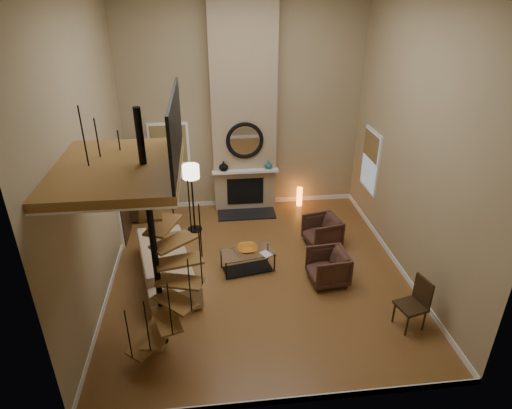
{
  "coord_description": "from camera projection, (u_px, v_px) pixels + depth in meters",
  "views": [
    {
      "loc": [
        -0.91,
        -7.48,
        5.43
      ],
      "look_at": [
        0.0,
        0.4,
        1.4
      ],
      "focal_mm": 30.57,
      "sensor_mm": 36.0,
      "label": 1
    }
  ],
  "objects": [
    {
      "name": "entry_door",
      "position": [
        121.0,
        197.0,
        10.0
      ],
      "size": [
        0.1,
        1.05,
        2.16
      ],
      "color": "white",
      "rests_on": "ground"
    },
    {
      "name": "vase_right",
      "position": [
        268.0,
        165.0,
        11.15
      ],
      "size": [
        0.2,
        0.2,
        0.21
      ],
      "primitive_type": "imported",
      "color": "#185456",
      "rests_on": "mantel"
    },
    {
      "name": "mantel",
      "position": [
        245.0,
        171.0,
        11.12
      ],
      "size": [
        1.7,
        0.18,
        0.06
      ],
      "primitive_type": "cube",
      "color": "white",
      "rests_on": "chimney_breast"
    },
    {
      "name": "window_back",
      "position": [
        169.0,
        151.0,
        11.1
      ],
      "size": [
        1.02,
        0.06,
        1.52
      ],
      "color": "white",
      "rests_on": "back_wall"
    },
    {
      "name": "ground",
      "position": [
        258.0,
        272.0,
        9.18
      ],
      "size": [
        6.0,
        6.5,
        0.01
      ],
      "primitive_type": "cube",
      "color": "olive",
      "rests_on": "ground"
    },
    {
      "name": "mirror_frame",
      "position": [
        245.0,
        141.0,
        10.81
      ],
      "size": [
        0.94,
        0.1,
        0.94
      ],
      "primitive_type": "torus",
      "rotation": [
        1.57,
        0.0,
        0.0
      ],
      "color": "black",
      "rests_on": "chimney_breast"
    },
    {
      "name": "spiral_stair",
      "position": [
        156.0,
        253.0,
        6.6
      ],
      "size": [
        1.47,
        1.47,
        4.06
      ],
      "color": "black",
      "rests_on": "ground"
    },
    {
      "name": "baseboard_front",
      "position": [
        285.0,
        401.0,
        6.28
      ],
      "size": [
        6.0,
        0.02,
        0.12
      ],
      "primitive_type": "cube",
      "color": "white",
      "rests_on": "ground"
    },
    {
      "name": "back_wall",
      "position": [
        243.0,
        105.0,
        10.81
      ],
      "size": [
        6.0,
        0.02,
        5.5
      ],
      "primitive_type": "cube",
      "color": "tan",
      "rests_on": "ground"
    },
    {
      "name": "vase_left",
      "position": [
        224.0,
        166.0,
        11.03
      ],
      "size": [
        0.24,
        0.24,
        0.25
      ],
      "primitive_type": "imported",
      "color": "black",
      "rests_on": "mantel"
    },
    {
      "name": "baseboard_back",
      "position": [
        244.0,
        202.0,
        12.02
      ],
      "size": [
        6.0,
        0.02,
        0.12
      ],
      "primitive_type": "cube",
      "color": "white",
      "rests_on": "ground"
    },
    {
      "name": "hearth",
      "position": [
        247.0,
        214.0,
        11.44
      ],
      "size": [
        1.5,
        0.6,
        0.04
      ],
      "primitive_type": "cube",
      "color": "black",
      "rests_on": "ground"
    },
    {
      "name": "front_wall",
      "position": [
        292.0,
        242.0,
        5.05
      ],
      "size": [
        6.0,
        0.02,
        5.5
      ],
      "primitive_type": "cube",
      "color": "tan",
      "rests_on": "ground"
    },
    {
      "name": "right_wall",
      "position": [
        416.0,
        142.0,
        8.24
      ],
      "size": [
        0.02,
        6.5,
        5.5
      ],
      "primitive_type": "cube",
      "color": "tan",
      "rests_on": "ground"
    },
    {
      "name": "bowl",
      "position": [
        247.0,
        249.0,
        9.07
      ],
      "size": [
        0.42,
        0.42,
        0.1
      ],
      "primitive_type": "imported",
      "color": "orange",
      "rests_on": "coffee_table"
    },
    {
      "name": "left_wall",
      "position": [
        89.0,
        155.0,
        7.63
      ],
      "size": [
        0.02,
        6.5,
        5.5
      ],
      "primitive_type": "cube",
      "color": "tan",
      "rests_on": "ground"
    },
    {
      "name": "hutch",
      "position": [
        135.0,
        184.0,
        10.91
      ],
      "size": [
        0.37,
        0.78,
        1.75
      ],
      "primitive_type": "cube",
      "color": "#332011",
      "rests_on": "ground"
    },
    {
      "name": "side_chair",
      "position": [
        416.0,
        301.0,
        7.53
      ],
      "size": [
        0.54,
        0.54,
        0.97
      ],
      "color": "#332011",
      "rests_on": "ground"
    },
    {
      "name": "coffee_table",
      "position": [
        248.0,
        259.0,
        9.12
      ],
      "size": [
        1.17,
        0.74,
        0.43
      ],
      "color": "silver",
      "rests_on": "ground"
    },
    {
      "name": "mirror_disc",
      "position": [
        245.0,
        140.0,
        10.82
      ],
      "size": [
        0.8,
        0.01,
        0.8
      ],
      "primitive_type": "cylinder",
      "rotation": [
        1.57,
        0.0,
        0.0
      ],
      "color": "white",
      "rests_on": "chimney_breast"
    },
    {
      "name": "book",
      "position": [
        265.0,
        254.0,
        8.94
      ],
      "size": [
        0.27,
        0.29,
        0.02
      ],
      "primitive_type": "imported",
      "rotation": [
        0.0,
        0.0,
        0.51
      ],
      "color": "gray",
      "rests_on": "coffee_table"
    },
    {
      "name": "baseboard_left",
      "position": [
        112.0,
        280.0,
        8.85
      ],
      "size": [
        0.02,
        6.5,
        0.12
      ],
      "primitive_type": "cube",
      "color": "white",
      "rests_on": "ground"
    },
    {
      "name": "loft",
      "position": [
        125.0,
        165.0,
        5.91
      ],
      "size": [
        1.7,
        2.2,
        1.09
      ],
      "color": "olive",
      "rests_on": "left_wall"
    },
    {
      "name": "accent_lamp",
      "position": [
        299.0,
        197.0,
        11.85
      ],
      "size": [
        0.15,
        0.15,
        0.54
      ],
      "primitive_type": "cylinder",
      "color": "orange",
      "rests_on": "ground"
    },
    {
      "name": "armchair_far",
      "position": [
        331.0,
        267.0,
        8.75
      ],
      "size": [
        0.81,
        0.79,
        0.69
      ],
      "primitive_type": "imported",
      "rotation": [
        0.0,
        0.0,
        -1.48
      ],
      "color": "#452820",
      "rests_on": "ground"
    },
    {
      "name": "sofa",
      "position": [
        166.0,
        262.0,
        8.83
      ],
      "size": [
        1.45,
        2.6,
        0.72
      ],
      "primitive_type": "imported",
      "rotation": [
        0.0,
        0.0,
        1.78
      ],
      "color": "tan",
      "rests_on": "ground"
    },
    {
      "name": "firebox",
      "position": [
        245.0,
        191.0,
        11.46
      ],
      "size": [
        0.95,
        0.02,
        0.72
      ],
      "primitive_type": "cube",
      "color": "black",
      "rests_on": "chimney_breast"
    },
    {
      "name": "chimney_breast",
      "position": [
        244.0,
        106.0,
        10.64
      ],
      "size": [
        1.6,
        0.38,
        5.5
      ],
      "primitive_type": "cube",
      "color": "tan",
      "rests_on": "ground"
    },
    {
      "name": "baseboard_right",
      "position": [
        395.0,
        261.0,
        9.45
      ],
      "size": [
        0.02,
        6.5,
        0.12
      ],
      "primitive_type": "cube",
      "color": "white",
      "rests_on": "ground"
    },
    {
      "name": "window_right",
      "position": [
        371.0,
        160.0,
        10.51
      ],
      "size": [
        0.06,
        1.02,
        1.52
      ],
      "color": "white",
      "rests_on": "right_wall"
    },
    {
      "name": "floor_lamp",
      "position": [
        191.0,
        177.0,
        10.12
      ],
      "size": [
        0.39,
        0.39,
        1.71
      ],
      "color": "black",
      "rests_on": "ground"
    },
    {
      "name": "armchair_near",
      "position": [
        325.0,
        231.0,
        10.02
      ],
      "size": [
        0.9,
        0.88,
        0.69
      ],
      "primitive_type": "imported",
      "rotation": [
        0.0,
        0.0,
        -1.35
      ],
      "color": "#452820",
      "rests_on": "ground"
    }
  ]
}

